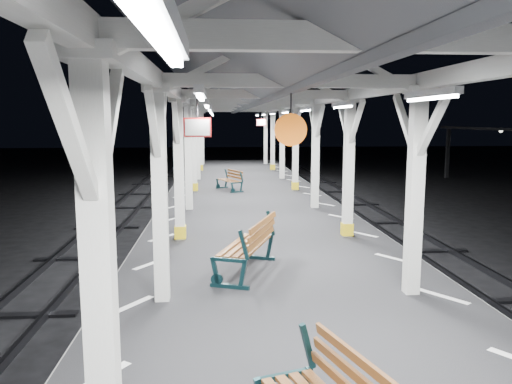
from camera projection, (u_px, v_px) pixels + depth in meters
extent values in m
plane|color=black|center=(274.00, 309.00, 10.09)|extent=(120.00, 120.00, 0.00)
cube|color=black|center=(274.00, 285.00, 10.02)|extent=(6.00, 50.00, 1.00)
cube|color=silver|center=(150.00, 264.00, 9.76)|extent=(1.00, 48.00, 0.01)
cube|color=silver|center=(394.00, 258.00, 10.14)|extent=(1.00, 48.00, 0.01)
cube|color=#2D2D33|center=(48.00, 312.00, 9.73)|extent=(0.08, 60.00, 0.16)
cube|color=black|center=(19.00, 315.00, 9.70)|extent=(2.20, 0.22, 0.06)
cube|color=#2D2D33|center=(485.00, 299.00, 10.43)|extent=(0.08, 60.00, 0.16)
cube|color=black|center=(510.00, 301.00, 10.48)|extent=(2.20, 0.22, 0.06)
cube|color=silver|center=(99.00, 286.00, 3.64)|extent=(0.22, 0.22, 3.20)
cube|color=silver|center=(88.00, 52.00, 3.40)|extent=(0.40, 0.40, 0.12)
cube|color=silver|center=(109.00, 126.00, 4.02)|extent=(0.10, 0.99, 0.99)
cube|color=silver|center=(69.00, 129.00, 2.94)|extent=(0.10, 0.99, 0.99)
cube|color=silver|center=(160.00, 199.00, 7.59)|extent=(0.22, 0.22, 3.20)
cube|color=silver|center=(157.00, 88.00, 7.35)|extent=(0.40, 0.40, 0.12)
cube|color=silver|center=(162.00, 123.00, 7.97)|extent=(0.10, 0.99, 0.99)
cube|color=silver|center=(153.00, 124.00, 6.88)|extent=(0.10, 0.99, 0.99)
cube|color=silver|center=(179.00, 172.00, 11.53)|extent=(0.22, 0.22, 3.20)
cube|color=silver|center=(177.00, 99.00, 11.30)|extent=(0.40, 0.40, 0.12)
cube|color=gold|center=(180.00, 232.00, 11.74)|extent=(0.26, 0.26, 0.30)
cube|color=silver|center=(180.00, 122.00, 11.91)|extent=(0.10, 0.99, 0.99)
cube|color=silver|center=(176.00, 122.00, 10.83)|extent=(0.10, 0.99, 0.99)
cube|color=silver|center=(188.00, 159.00, 15.48)|extent=(0.22, 0.22, 3.20)
cube|color=silver|center=(187.00, 105.00, 15.24)|extent=(0.40, 0.40, 0.12)
cube|color=silver|center=(189.00, 121.00, 15.86)|extent=(0.10, 0.99, 0.99)
cube|color=silver|center=(187.00, 121.00, 14.77)|extent=(0.10, 0.99, 0.99)
cube|color=silver|center=(194.00, 151.00, 19.43)|extent=(0.22, 0.22, 3.20)
cube|color=silver|center=(193.00, 108.00, 19.19)|extent=(0.40, 0.40, 0.12)
cube|color=gold|center=(195.00, 187.00, 19.63)|extent=(0.26, 0.26, 0.30)
cube|color=silver|center=(194.00, 121.00, 19.80)|extent=(0.10, 0.99, 0.99)
cube|color=silver|center=(193.00, 121.00, 18.72)|extent=(0.10, 0.99, 0.99)
cube|color=silver|center=(198.00, 145.00, 23.37)|extent=(0.22, 0.22, 3.20)
cube|color=silver|center=(197.00, 110.00, 23.13)|extent=(0.40, 0.40, 0.12)
cube|color=silver|center=(198.00, 121.00, 23.75)|extent=(0.10, 0.99, 0.99)
cube|color=silver|center=(197.00, 121.00, 22.66)|extent=(0.10, 0.99, 0.99)
cube|color=silver|center=(200.00, 142.00, 27.32)|extent=(0.22, 0.22, 3.20)
cube|color=silver|center=(200.00, 111.00, 27.08)|extent=(0.40, 0.40, 0.12)
cube|color=gold|center=(201.00, 168.00, 27.52)|extent=(0.26, 0.26, 0.30)
cube|color=silver|center=(200.00, 121.00, 27.69)|extent=(0.10, 0.99, 0.99)
cube|color=silver|center=(200.00, 121.00, 26.61)|extent=(0.10, 0.99, 0.99)
cube|color=silver|center=(202.00, 139.00, 31.26)|extent=(0.22, 0.22, 3.20)
cube|color=silver|center=(202.00, 112.00, 31.02)|extent=(0.40, 0.40, 0.12)
cube|color=silver|center=(202.00, 120.00, 31.64)|extent=(0.10, 0.99, 0.99)
cube|color=silver|center=(202.00, 120.00, 30.56)|extent=(0.10, 0.99, 0.99)
cube|color=silver|center=(415.00, 196.00, 7.90)|extent=(0.22, 0.22, 3.20)
cube|color=silver|center=(420.00, 90.00, 7.67)|extent=(0.40, 0.40, 0.12)
cube|color=silver|center=(405.00, 123.00, 8.28)|extent=(0.10, 0.99, 0.99)
cube|color=silver|center=(434.00, 123.00, 7.20)|extent=(0.10, 0.99, 0.99)
cube|color=silver|center=(349.00, 171.00, 11.85)|extent=(0.22, 0.22, 3.20)
cube|color=silver|center=(350.00, 100.00, 11.61)|extent=(0.40, 0.40, 0.12)
cube|color=gold|center=(347.00, 229.00, 12.05)|extent=(0.26, 0.26, 0.30)
cube|color=silver|center=(344.00, 122.00, 12.23)|extent=(0.10, 0.99, 0.99)
cube|color=silver|center=(356.00, 122.00, 11.14)|extent=(0.10, 0.99, 0.99)
cube|color=silver|center=(315.00, 158.00, 15.80)|extent=(0.22, 0.22, 3.20)
cube|color=silver|center=(316.00, 105.00, 15.56)|extent=(0.40, 0.40, 0.12)
cube|color=silver|center=(313.00, 121.00, 16.17)|extent=(0.10, 0.99, 0.99)
cube|color=silver|center=(320.00, 121.00, 15.09)|extent=(0.10, 0.99, 0.99)
cube|color=silver|center=(295.00, 150.00, 19.74)|extent=(0.22, 0.22, 3.20)
cube|color=silver|center=(296.00, 108.00, 19.50)|extent=(0.40, 0.40, 0.12)
cube|color=gold|center=(295.00, 186.00, 19.95)|extent=(0.26, 0.26, 0.30)
cube|color=silver|center=(294.00, 121.00, 20.12)|extent=(0.10, 0.99, 0.99)
cube|color=silver|center=(298.00, 121.00, 19.03)|extent=(0.10, 0.99, 0.99)
cube|color=silver|center=(282.00, 145.00, 23.69)|extent=(0.22, 0.22, 3.20)
cube|color=silver|center=(282.00, 110.00, 23.45)|extent=(0.40, 0.40, 0.12)
cube|color=silver|center=(281.00, 121.00, 24.06)|extent=(0.10, 0.99, 0.99)
cube|color=silver|center=(284.00, 121.00, 22.98)|extent=(0.10, 0.99, 0.99)
cube|color=silver|center=(273.00, 141.00, 27.63)|extent=(0.22, 0.22, 3.20)
cube|color=silver|center=(273.00, 111.00, 27.39)|extent=(0.40, 0.40, 0.12)
cube|color=gold|center=(273.00, 167.00, 27.84)|extent=(0.26, 0.26, 0.30)
cube|color=silver|center=(272.00, 121.00, 28.01)|extent=(0.10, 0.99, 0.99)
cube|color=silver|center=(274.00, 121.00, 26.93)|extent=(0.10, 0.99, 0.99)
cube|color=silver|center=(266.00, 139.00, 31.58)|extent=(0.22, 0.22, 3.20)
cube|color=silver|center=(266.00, 112.00, 31.34)|extent=(0.40, 0.40, 0.12)
cube|color=silver|center=(265.00, 120.00, 31.96)|extent=(0.10, 0.99, 0.99)
cube|color=silver|center=(267.00, 120.00, 30.87)|extent=(0.10, 0.99, 0.99)
cube|color=silver|center=(169.00, 88.00, 9.31)|extent=(0.18, 48.00, 0.24)
cube|color=silver|center=(378.00, 89.00, 9.62)|extent=(0.18, 48.00, 0.24)
cube|color=silver|center=(375.00, 38.00, 3.54)|extent=(4.20, 0.14, 0.20)
cube|color=silver|center=(291.00, 81.00, 7.49)|extent=(4.20, 0.14, 0.20)
cube|color=silver|center=(265.00, 94.00, 11.44)|extent=(4.20, 0.14, 0.20)
cube|color=silver|center=(252.00, 101.00, 15.38)|extent=(4.20, 0.14, 0.20)
cube|color=silver|center=(245.00, 105.00, 19.33)|extent=(4.20, 0.14, 0.20)
cube|color=silver|center=(240.00, 107.00, 23.27)|extent=(4.20, 0.14, 0.20)
cube|color=silver|center=(237.00, 109.00, 27.22)|extent=(4.20, 0.14, 0.20)
cube|color=silver|center=(234.00, 110.00, 31.16)|extent=(4.20, 0.14, 0.20)
cube|color=silver|center=(276.00, 39.00, 9.33)|extent=(0.16, 48.00, 0.20)
cube|color=#4F5157|center=(206.00, 59.00, 9.28)|extent=(2.80, 49.00, 1.45)
cube|color=#4F5157|center=(343.00, 60.00, 9.49)|extent=(2.80, 49.00, 1.45)
cube|color=silver|center=(161.00, 21.00, 1.51)|extent=(0.10, 1.35, 0.08)
cube|color=white|center=(161.00, 38.00, 1.52)|extent=(0.05, 1.25, 0.05)
cube|color=silver|center=(201.00, 92.00, 5.46)|extent=(0.10, 1.35, 0.08)
cube|color=white|center=(201.00, 97.00, 5.46)|extent=(0.05, 1.25, 0.05)
cube|color=silver|center=(207.00, 104.00, 9.40)|extent=(0.10, 1.35, 0.08)
cube|color=white|center=(207.00, 106.00, 9.41)|extent=(0.05, 1.25, 0.05)
cube|color=silver|center=(210.00, 108.00, 13.35)|extent=(0.10, 1.35, 0.08)
cube|color=white|center=(210.00, 110.00, 13.35)|extent=(0.05, 1.25, 0.05)
cube|color=silver|center=(211.00, 111.00, 17.29)|extent=(0.10, 1.35, 0.08)
cube|color=white|center=(211.00, 112.00, 17.30)|extent=(0.05, 1.25, 0.05)
cube|color=silver|center=(212.00, 113.00, 21.24)|extent=(0.10, 1.35, 0.08)
cube|color=white|center=(212.00, 114.00, 21.25)|extent=(0.05, 1.25, 0.05)
cube|color=silver|center=(212.00, 114.00, 25.18)|extent=(0.10, 1.35, 0.08)
cube|color=white|center=(212.00, 115.00, 25.19)|extent=(0.05, 1.25, 0.05)
cube|color=silver|center=(213.00, 114.00, 29.13)|extent=(0.10, 1.35, 0.08)
cube|color=white|center=(213.00, 115.00, 29.14)|extent=(0.05, 1.25, 0.05)
cube|color=silver|center=(430.00, 93.00, 5.66)|extent=(0.10, 1.35, 0.08)
cube|color=white|center=(430.00, 98.00, 5.67)|extent=(0.05, 1.25, 0.05)
cube|color=silver|center=(342.00, 104.00, 9.61)|extent=(0.10, 1.35, 0.08)
cube|color=white|center=(342.00, 107.00, 9.61)|extent=(0.05, 1.25, 0.05)
cube|color=silver|center=(305.00, 109.00, 13.55)|extent=(0.10, 1.35, 0.08)
cube|color=white|center=(305.00, 110.00, 13.56)|extent=(0.05, 1.25, 0.05)
cube|color=silver|center=(285.00, 111.00, 17.50)|extent=(0.10, 1.35, 0.08)
cube|color=white|center=(285.00, 112.00, 17.50)|extent=(0.05, 1.25, 0.05)
cube|color=silver|center=(272.00, 113.00, 21.44)|extent=(0.10, 1.35, 0.08)
cube|color=white|center=(272.00, 114.00, 21.45)|extent=(0.05, 1.25, 0.05)
cube|color=silver|center=(264.00, 114.00, 25.39)|extent=(0.10, 1.35, 0.08)
cube|color=white|center=(264.00, 115.00, 25.40)|extent=(0.05, 1.25, 0.05)
cube|color=silver|center=(257.00, 114.00, 29.33)|extent=(0.10, 1.35, 0.08)
cube|color=white|center=(257.00, 115.00, 29.34)|extent=(0.05, 1.25, 0.05)
cylinder|color=black|center=(291.00, 103.00, 7.54)|extent=(0.02, 0.02, 0.30)
cylinder|color=#E35D0C|center=(291.00, 130.00, 7.60)|extent=(0.50, 0.04, 0.50)
cylinder|color=black|center=(197.00, 107.00, 8.93)|extent=(0.02, 0.02, 0.36)
cube|color=red|center=(197.00, 127.00, 8.98)|extent=(0.50, 0.03, 0.35)
cube|color=white|center=(197.00, 127.00, 8.98)|extent=(0.44, 0.05, 0.29)
cylinder|color=black|center=(261.00, 115.00, 25.37)|extent=(0.02, 0.02, 0.36)
cube|color=red|center=(261.00, 122.00, 25.42)|extent=(0.50, 0.03, 0.35)
cube|color=white|center=(261.00, 122.00, 25.42)|extent=(0.44, 0.05, 0.29)
cube|color=black|center=(448.00, 153.00, 32.66)|extent=(0.20, 0.20, 3.30)
sphere|color=silver|center=(501.00, 131.00, 26.52)|extent=(0.20, 0.20, 0.20)
sphere|color=silver|center=(449.00, 129.00, 32.44)|extent=(0.20, 0.20, 0.20)
cube|color=#0E282D|center=(307.00, 346.00, 4.67)|extent=(0.18, 0.10, 0.46)
cube|color=brown|center=(364.00, 383.00, 3.92)|extent=(0.52, 1.54, 0.10)
cube|color=brown|center=(367.00, 366.00, 3.91)|extent=(0.52, 1.54, 0.10)
cube|color=#0E282D|center=(230.00, 286.00, 8.35)|extent=(0.66, 0.30, 0.07)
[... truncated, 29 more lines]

